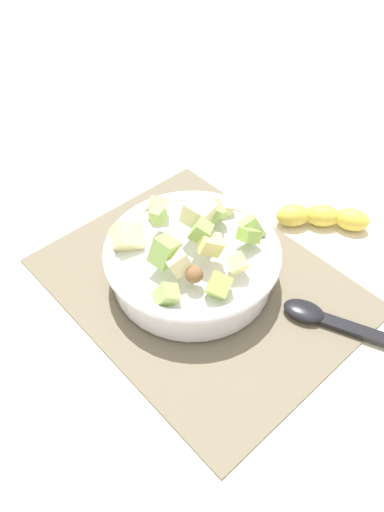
% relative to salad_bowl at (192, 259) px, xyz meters
% --- Properties ---
extents(ground_plane, '(2.40, 2.40, 0.00)m').
position_rel_salad_bowl_xyz_m(ground_plane, '(-0.02, -0.00, -0.04)').
color(ground_plane, silver).
extents(placemat, '(0.43, 0.34, 0.01)m').
position_rel_salad_bowl_xyz_m(placemat, '(-0.02, -0.00, -0.04)').
color(placemat, '#756B56').
rests_on(placemat, ground_plane).
extents(salad_bowl, '(0.25, 0.25, 0.12)m').
position_rel_salad_bowl_xyz_m(salad_bowl, '(0.00, 0.00, 0.00)').
color(salad_bowl, white).
rests_on(salad_bowl, placemat).
extents(serving_spoon, '(0.23, 0.12, 0.01)m').
position_rel_salad_bowl_xyz_m(serving_spoon, '(-0.20, -0.09, -0.03)').
color(serving_spoon, black).
rests_on(serving_spoon, placemat).
extents(banana_whole, '(0.13, 0.12, 0.04)m').
position_rel_salad_bowl_xyz_m(banana_whole, '(-0.06, -0.23, -0.03)').
color(banana_whole, yellow).
rests_on(banana_whole, ground_plane).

